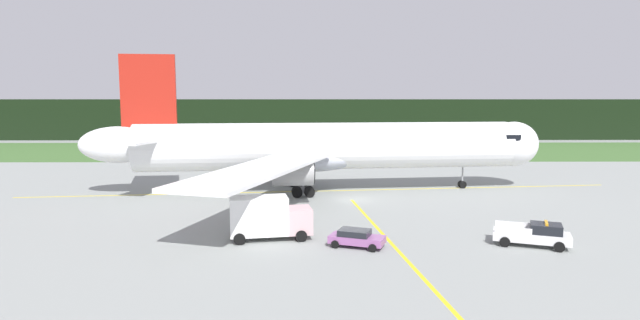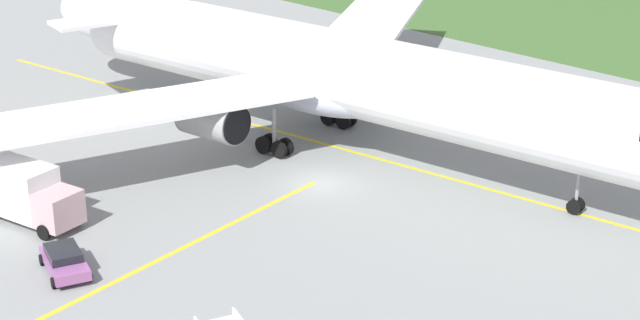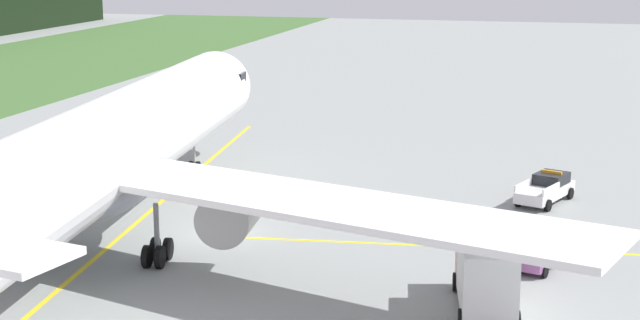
{
  "view_description": "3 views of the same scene",
  "coord_description": "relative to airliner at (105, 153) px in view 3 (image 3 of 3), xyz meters",
  "views": [
    {
      "loc": [
        -4.33,
        -55.12,
        11.08
      ],
      "look_at": [
        -3.75,
        5.65,
        3.72
      ],
      "focal_mm": 28.65,
      "sensor_mm": 36.0,
      "label": 1
    },
    {
      "loc": [
        42.46,
        -43.86,
        25.83
      ],
      "look_at": [
        4.91,
        -5.04,
        4.37
      ],
      "focal_mm": 59.12,
      "sensor_mm": 36.0,
      "label": 2
    },
    {
      "loc": [
        -50.75,
        -19.03,
        16.54
      ],
      "look_at": [
        2.1,
        -5.3,
        4.28
      ],
      "focal_mm": 54.7,
      "sensor_mm": 36.0,
      "label": 3
    }
  ],
  "objects": [
    {
      "name": "ops_pickup_truck",
      "position": [
        15.75,
        -23.21,
        -4.39
      ],
      "size": [
        5.81,
        3.79,
        1.94
      ],
      "color": "silver",
      "rests_on": "ground"
    },
    {
      "name": "taxiway_centerline_spur",
      "position": [
        4.96,
        -21.27,
        -5.29
      ],
      "size": [
        3.77,
        31.64,
        0.01
      ],
      "primitive_type": "cube",
      "rotation": [
        0.0,
        0.0,
        -1.46
      ],
      "color": "yellow",
      "rests_on": "ground"
    },
    {
      "name": "taxiway_centerline_main",
      "position": [
        0.68,
        0.08,
        -5.29
      ],
      "size": [
        70.9,
        8.08,
        0.01
      ],
      "primitive_type": "cube",
      "rotation": [
        0.0,
        0.0,
        0.11
      ],
      "color": "yellow",
      "rests_on": "ground"
    },
    {
      "name": "catering_truck",
      "position": [
        -4.5,
        -21.1,
        -3.49
      ],
      "size": [
        6.7,
        3.58,
        3.58
      ],
      "color": "#CCA5A9",
      "rests_on": "ground"
    },
    {
      "name": "staff_car",
      "position": [
        2.31,
        -23.22,
        -4.59
      ],
      "size": [
        4.46,
        3.14,
        1.3
      ],
      "color": "#915490",
      "rests_on": "ground"
    },
    {
      "name": "airliner",
      "position": [
        0.0,
        0.0,
        0.0
      ],
      "size": [
        54.99,
        52.94,
        16.01
      ],
      "color": "white",
      "rests_on": "ground"
    },
    {
      "name": "ground",
      "position": [
        3.56,
        -5.35,
        -5.29
      ],
      "size": [
        320.0,
        320.0,
        0.0
      ],
      "primitive_type": "plane",
      "color": "gray"
    }
  ]
}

